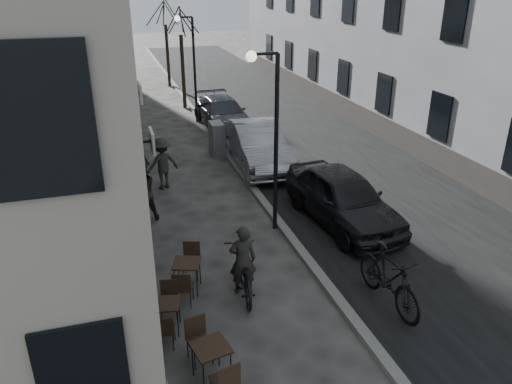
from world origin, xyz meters
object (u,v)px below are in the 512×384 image
car_far (223,113)px  moped (389,278)px  pedestrian_near (142,192)px  car_mid (257,145)px  pedestrian_mid (162,163)px  tree_far (165,12)px  bistro_set_b (167,314)px  bistro_set_c (187,273)px  bicycle (243,272)px  utility_cabinet (217,139)px  car_near (343,197)px  bistro_set_a (211,360)px  pedestrian_far (136,168)px  streetlamp_near (270,124)px  streetlamp_far (190,58)px  tree_near (180,19)px

car_far → moped: 14.79m
pedestrian_near → car_mid: size_ratio=0.38×
pedestrian_mid → car_mid: pedestrian_mid is taller
tree_far → bistro_set_b: (-3.53, -24.67, -4.25)m
tree_far → car_far: 11.21m
bistro_set_c → bistro_set_b: bearing=-97.2°
bicycle → bistro_set_b: bearing=31.2°
utility_cabinet → car_far: bearing=72.8°
bistro_set_b → moped: 4.87m
pedestrian_mid → car_far: bearing=-137.6°
utility_cabinet → pedestrian_near: pedestrian_near is taller
car_far → tree_far: bearing=93.1°
utility_cabinet → moped: bearing=-83.1°
car_near → pedestrian_near: bearing=156.8°
bistro_set_a → pedestrian_mid: (0.34, 9.27, 0.44)m
bicycle → pedestrian_near: (-1.84, 4.43, 0.41)m
utility_cabinet → pedestrian_far: (-3.44, -3.02, 0.24)m
car_near → car_far: bearing=90.4°
streetlamp_near → tree_far: (0.07, 21.00, 1.50)m
streetlamp_far → pedestrian_near: 11.15m
bistro_set_c → pedestrian_near: 4.05m
tree_far → pedestrian_far: size_ratio=3.09×
bistro_set_a → car_far: size_ratio=0.33×
streetlamp_far → pedestrian_far: (-3.43, -8.24, -2.24)m
tree_near → moped: (1.30, -19.22, -3.97)m
bistro_set_b → moped: size_ratio=0.61×
car_far → bistro_set_b: bearing=-110.9°
utility_cabinet → moped: (1.36, -11.00, 0.01)m
tree_far → utility_cabinet: (-0.06, -14.22, -3.98)m
bistro_set_b → car_near: size_ratio=0.30×
bicycle → bistro_set_c: bearing=-14.2°
bistro_set_a → bistro_set_b: bearing=98.1°
pedestrian_near → pedestrian_mid: pedestrian_near is taller
tree_far → bistro_set_b: tree_far is taller
tree_near → bistro_set_c: tree_near is taller
bistro_set_b → car_far: (4.63, 14.23, 0.29)m
tree_near → pedestrian_far: tree_near is taller
bicycle → car_far: bearing=-95.2°
streetlamp_near → streetlamp_far: same height
pedestrian_far → moped: size_ratio=0.80×
car_mid → moped: 9.36m
tree_near → bicycle: bearing=-95.3°
car_mid → car_far: (-0.06, 5.43, -0.11)m
pedestrian_mid → tree_far: bearing=-117.0°
pedestrian_mid → car_near: (4.75, -4.17, -0.10)m
tree_near → moped: 19.67m
utility_cabinet → tree_far: bearing=89.6°
bistro_set_a → pedestrian_mid: size_ratio=0.88×
tree_far → car_far: (1.10, -10.43, -3.95)m
pedestrian_mid → car_near: size_ratio=0.38×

